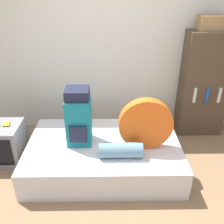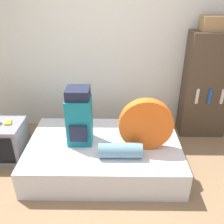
{
  "view_description": "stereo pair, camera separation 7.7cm",
  "coord_description": "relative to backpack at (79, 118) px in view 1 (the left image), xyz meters",
  "views": [
    {
      "loc": [
        -0.0,
        -2.08,
        2.24
      ],
      "look_at": [
        0.04,
        0.6,
        0.83
      ],
      "focal_mm": 40.0,
      "sensor_mm": 36.0,
      "label": 1
    },
    {
      "loc": [
        0.07,
        -2.08,
        2.24
      ],
      "look_at": [
        0.04,
        0.6,
        0.83
      ],
      "focal_mm": 40.0,
      "sensor_mm": 36.0,
      "label": 2
    }
  ],
  "objects": [
    {
      "name": "cardboard_box",
      "position": [
        1.82,
        0.9,
        0.99
      ],
      "size": [
        0.39,
        0.24,
        0.2
      ],
      "color": "#99754C",
      "rests_on": "bookshelf"
    },
    {
      "name": "sleeping_roll",
      "position": [
        0.51,
        -0.32,
        -0.27
      ],
      "size": [
        0.51,
        0.18,
        0.18
      ],
      "color": "#5B849E",
      "rests_on": "bed"
    },
    {
      "name": "tent_bag",
      "position": [
        0.82,
        -0.12,
        -0.03
      ],
      "size": [
        0.66,
        0.13,
        0.66
      ],
      "color": "#E05B19",
      "rests_on": "bed"
    },
    {
      "name": "bed",
      "position": [
        0.31,
        -0.03,
        -0.55
      ],
      "size": [
        1.96,
        1.26,
        0.38
      ],
      "color": "silver",
      "rests_on": "ground_plane"
    },
    {
      "name": "television",
      "position": [
        -1.09,
        0.15,
        -0.47
      ],
      "size": [
        0.56,
        0.53,
        0.54
      ],
      "color": "gray",
      "rests_on": "ground_plane"
    },
    {
      "name": "bookshelf",
      "position": [
        1.85,
        0.86,
        0.08
      ],
      "size": [
        0.69,
        0.37,
        1.63
      ],
      "color": "#473828",
      "rests_on": "ground_plane"
    },
    {
      "name": "ground_plane",
      "position": [
        0.37,
        -0.63,
        -0.73
      ],
      "size": [
        16.0,
        16.0,
        0.0
      ],
      "primitive_type": "plane",
      "color": "#846647"
    },
    {
      "name": "backpack",
      "position": [
        0.0,
        0.0,
        0.0
      ],
      "size": [
        0.31,
        0.33,
        0.74
      ],
      "color": "#14707F",
      "rests_on": "bed"
    },
    {
      "name": "wall_back",
      "position": [
        0.37,
        1.1,
        0.57
      ],
      "size": [
        8.0,
        0.05,
        2.6
      ],
      "color": "silver",
      "rests_on": "ground_plane"
    },
    {
      "name": "banana_bunch",
      "position": [
        -0.99,
        0.19,
        -0.18
      ],
      "size": [
        0.12,
        0.16,
        0.03
      ],
      "color": "yellow",
      "rests_on": "television"
    }
  ]
}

